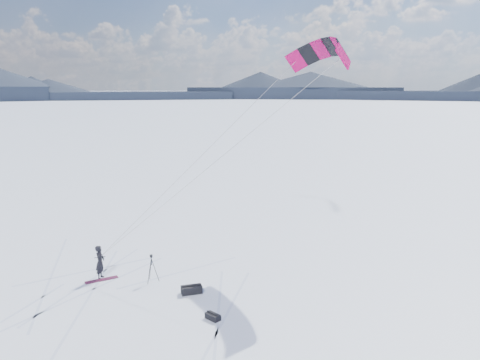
{
  "coord_description": "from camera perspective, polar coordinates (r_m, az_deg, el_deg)",
  "views": [
    {
      "loc": [
        4.8,
        -20.47,
        9.63
      ],
      "look_at": [
        6.35,
        4.29,
        4.62
      ],
      "focal_mm": 35.0,
      "sensor_mm": 36.0,
      "label": 1
    }
  ],
  "objects": [
    {
      "name": "gear_bag_b",
      "position": [
        20.45,
        -3.34,
        -16.27
      ],
      "size": [
        0.7,
        0.71,
        0.3
      ],
      "rotation": [
        0.0,
        0.0,
        -0.8
      ],
      "color": "black",
      "rests_on": "ground"
    },
    {
      "name": "horizon_hills",
      "position": [
        21.57,
        -16.35,
        -1.95
      ],
      "size": [
        704.0,
        704.42,
        10.8
      ],
      "color": "black",
      "rests_on": "ground"
    },
    {
      "name": "snowboard",
      "position": [
        25.1,
        -16.52,
        -11.59
      ],
      "size": [
        1.6,
        0.99,
        0.04
      ],
      "primitive_type": "cube",
      "rotation": [
        0.0,
        0.0,
        0.45
      ],
      "color": "maroon",
      "rests_on": "ground"
    },
    {
      "name": "snowkiter",
      "position": [
        25.36,
        -16.58,
        -11.4
      ],
      "size": [
        0.47,
        0.67,
        1.74
      ],
      "primitive_type": "imported",
      "rotation": [
        0.0,
        0.0,
        1.48
      ],
      "color": "black",
      "rests_on": "ground"
    },
    {
      "name": "gear_bag_a",
      "position": [
        22.77,
        -5.92,
        -13.13
      ],
      "size": [
        1.05,
        0.67,
        0.43
      ],
      "rotation": [
        0.0,
        0.0,
        0.23
      ],
      "color": "black",
      "rests_on": "ground"
    },
    {
      "name": "power_kite",
      "position": [
        27.4,
        10.08,
        14.89
      ],
      "size": [
        13.37,
        6.61,
        11.16
      ],
      "color": "#AC034A",
      "rests_on": "ground"
    },
    {
      "name": "snow_tracks",
      "position": [
        22.62,
        -17.49,
        -14.33
      ],
      "size": [
        17.62,
        14.39,
        0.01
      ],
      "color": "#AFBBDC",
      "rests_on": "ground"
    },
    {
      "name": "ground",
      "position": [
        23.13,
        -15.66,
        -13.64
      ],
      "size": [
        1800.0,
        1800.0,
        0.0
      ],
      "primitive_type": "plane",
      "color": "white"
    },
    {
      "name": "tripod",
      "position": [
        24.03,
        -10.74,
        -10.08
      ],
      "size": [
        0.57,
        0.65,
        1.42
      ],
      "rotation": [
        0.0,
        0.0,
        -0.02
      ],
      "color": "black",
      "rests_on": "ground"
    }
  ]
}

